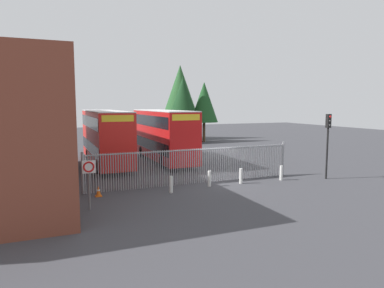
{
  "coord_description": "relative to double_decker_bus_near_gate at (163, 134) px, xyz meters",
  "views": [
    {
      "loc": [
        -9.91,
        -19.77,
        4.94
      ],
      "look_at": [
        0.0,
        4.0,
        2.0
      ],
      "focal_mm": 32.74,
      "sensor_mm": 36.0,
      "label": 1
    }
  ],
  "objects": [
    {
      "name": "bollard_far_right",
      "position": [
        4.78,
        -10.17,
        -1.95
      ],
      "size": [
        0.2,
        0.2,
        0.95
      ],
      "primitive_type": "cylinder",
      "color": "silver",
      "rests_on": "ground"
    },
    {
      "name": "palisade_fence",
      "position": [
        -0.82,
        -8.89,
        -1.24
      ],
      "size": [
        13.52,
        0.14,
        2.35
      ],
      "color": "gray",
      "rests_on": "ground"
    },
    {
      "name": "traffic_cone_by_gate",
      "position": [
        -6.81,
        -9.74,
        -2.13
      ],
      "size": [
        0.34,
        0.34,
        0.59
      ],
      "color": "orange",
      "rests_on": "ground"
    },
    {
      "name": "ground_plane",
      "position": [
        0.67,
        -0.89,
        -2.42
      ],
      "size": [
        100.0,
        100.0,
        0.0
      ],
      "primitive_type": "plane",
      "color": "#3D3D42"
    },
    {
      "name": "bollard_center_front",
      "position": [
        -0.31,
        -9.96,
        -1.95
      ],
      "size": [
        0.2,
        0.2,
        0.95
      ],
      "primitive_type": "cylinder",
      "color": "silver",
      "rests_on": "ground"
    },
    {
      "name": "tree_mid_row",
      "position": [
        9.94,
        13.21,
        2.76
      ],
      "size": [
        3.66,
        3.66,
        7.82
      ],
      "color": "#4C3823",
      "rests_on": "ground"
    },
    {
      "name": "double_decker_bus_near_gate",
      "position": [
        0.0,
        0.0,
        0.0
      ],
      "size": [
        2.54,
        10.81,
        4.42
      ],
      "color": "red",
      "rests_on": "ground"
    },
    {
      "name": "tree_short_side",
      "position": [
        8.41,
        17.99,
        4.16
      ],
      "size": [
        5.31,
        5.31,
        10.39
      ],
      "color": "#4C3823",
      "rests_on": "ground"
    },
    {
      "name": "double_decker_bus_behind_fence_left",
      "position": [
        -4.85,
        -0.01,
        0.0
      ],
      "size": [
        2.54,
        10.81,
        4.42
      ],
      "color": "red",
      "rests_on": "ground"
    },
    {
      "name": "traffic_light_kerbside",
      "position": [
        7.8,
        -11.0,
        0.56
      ],
      "size": [
        0.28,
        0.33,
        4.3
      ],
      "color": "black",
      "rests_on": "ground"
    },
    {
      "name": "tree_tall_back",
      "position": [
        6.99,
        13.23,
        2.84
      ],
      "size": [
        4.45,
        4.45,
        8.45
      ],
      "color": "#4C3823",
      "rests_on": "ground"
    },
    {
      "name": "bollard_near_left",
      "position": [
        -2.94,
        -10.51,
        -1.95
      ],
      "size": [
        0.2,
        0.2,
        0.95
      ],
      "primitive_type": "cylinder",
      "color": "silver",
      "rests_on": "ground"
    },
    {
      "name": "bollard_near_right",
      "position": [
        1.83,
        -10.04,
        -1.95
      ],
      "size": [
        0.2,
        0.2,
        0.95
      ],
      "primitive_type": "cylinder",
      "color": "silver",
      "rests_on": "ground"
    },
    {
      "name": "speed_limit_sign_post",
      "position": [
        -7.51,
        -12.07,
        -0.65
      ],
      "size": [
        0.6,
        0.14,
        2.4
      ],
      "color": "slate",
      "rests_on": "ground"
    }
  ]
}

